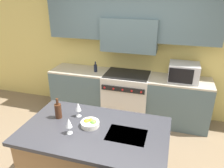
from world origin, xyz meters
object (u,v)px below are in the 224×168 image
microwave (184,72)px  wine_bottle (58,111)px  fruit_bowl (90,123)px  oil_bottle_on_counter (95,68)px  wine_glass_far (78,107)px  range_stove (126,96)px  wine_glass_near (69,123)px

microwave → wine_bottle: bearing=-130.8°
fruit_bowl → oil_bottle_on_counter: 1.88m
wine_bottle → oil_bottle_on_counter: 1.73m
microwave → fruit_bowl: 2.10m
fruit_bowl → oil_bottle_on_counter: (-0.60, 1.78, 0.04)m
wine_glass_far → range_stove: bearing=80.8°
microwave → wine_bottle: 2.31m
range_stove → wine_bottle: wine_bottle is taller
fruit_bowl → oil_bottle_on_counter: bearing=108.5°
wine_glass_near → fruit_bowl: wine_glass_near is taller
microwave → wine_glass_far: (-1.28, -1.65, -0.02)m
oil_bottle_on_counter → wine_glass_far: bearing=-77.0°
wine_bottle → oil_bottle_on_counter: wine_bottle is taller
range_stove → wine_glass_near: 2.08m
fruit_bowl → wine_glass_near: bearing=-130.1°
microwave → wine_bottle: size_ratio=1.90×
range_stove → fruit_bowl: 1.85m
wine_glass_near → wine_glass_far: size_ratio=1.00×
wine_bottle → fruit_bowl: wine_bottle is taller
wine_glass_near → oil_bottle_on_counter: oil_bottle_on_counter is taller
microwave → wine_glass_near: size_ratio=2.62×
wine_glass_far → microwave: bearing=52.2°
wine_glass_far → fruit_bowl: (0.22, -0.16, -0.10)m
wine_bottle → wine_glass_far: 0.25m
wine_bottle → wine_glass_near: size_ratio=1.37×
wine_glass_near → wine_glass_far: same height
range_stove → oil_bottle_on_counter: bearing=-179.6°
range_stove → wine_glass_far: (-0.26, -1.63, 0.58)m
wine_glass_near → fruit_bowl: bearing=49.9°
range_stove → microwave: (1.02, 0.02, 0.60)m
wine_glass_far → oil_bottle_on_counter: size_ratio=0.95×
wine_glass_near → fruit_bowl: 0.28m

